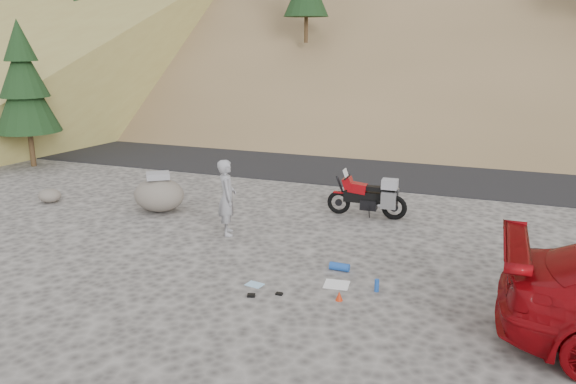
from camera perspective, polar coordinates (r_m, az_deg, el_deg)
name	(u,v)px	position (r m, az deg, el deg)	size (l,w,h in m)	color
ground	(273,247)	(12.29, -1.49, -5.62)	(140.00, 140.00, 0.00)	#464341
road	(365,164)	(20.58, 7.87, 2.87)	(120.00, 7.00, 0.05)	black
conifer_verge	(24,84)	(21.57, -25.25, 9.92)	(2.20, 2.20, 5.04)	#352513
motorcycle	(370,197)	(14.32, 8.37, -0.52)	(2.05, 0.62, 1.22)	black
man	(228,234)	(13.17, -6.10, -4.24)	(0.64, 0.42, 1.76)	gray
boulder	(159,194)	(15.06, -12.97, -0.21)	(1.69, 1.59, 1.05)	#57534B
small_rock	(50,196)	(16.87, -23.05, -0.34)	(0.65, 0.59, 0.38)	#57534B
gear_white_cloth	(337,284)	(10.53, 4.96, -9.34)	(0.45, 0.40, 0.02)	white
gear_blue_mat	(340,267)	(11.12, 5.26, -7.57)	(0.16, 0.16, 0.39)	#1B49A3
gear_bottle	(377,285)	(10.32, 9.01, -9.36)	(0.08, 0.08, 0.23)	#1B49A3
gear_funnel	(339,296)	(9.93, 5.22, -10.48)	(0.13, 0.13, 0.17)	red
gear_glove_a	(279,294)	(10.12, -0.90, -10.30)	(0.12, 0.09, 0.03)	black
gear_glove_b	(251,295)	(10.07, -3.76, -10.43)	(0.14, 0.10, 0.05)	black
gear_blue_cloth	(255,285)	(10.51, -3.41, -9.36)	(0.31, 0.23, 0.01)	#97C6E9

